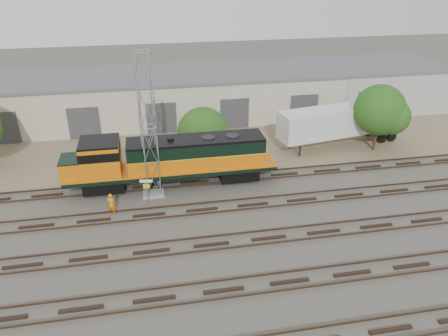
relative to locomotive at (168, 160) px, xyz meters
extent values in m
plane|color=#47423A|center=(6.13, -6.00, -2.40)|extent=(140.00, 140.00, 0.00)
cube|color=#726047|center=(6.13, 9.00, -2.39)|extent=(80.00, 16.00, 0.02)
cube|color=#4C3828|center=(6.13, -17.25, -2.19)|extent=(80.00, 0.08, 0.14)
cube|color=black|center=(6.13, -13.50, -2.33)|extent=(80.00, 2.40, 0.14)
cube|color=#4C3828|center=(6.13, -14.25, -2.19)|extent=(80.00, 0.08, 0.14)
cube|color=#4C3828|center=(6.13, -12.75, -2.19)|extent=(80.00, 0.08, 0.14)
cube|color=black|center=(6.13, -9.00, -2.33)|extent=(80.00, 2.40, 0.14)
cube|color=#4C3828|center=(6.13, -9.75, -2.19)|extent=(80.00, 0.08, 0.14)
cube|color=#4C3828|center=(6.13, -8.25, -2.19)|extent=(80.00, 0.08, 0.14)
cube|color=black|center=(6.13, -4.50, -2.33)|extent=(80.00, 2.40, 0.14)
cube|color=#4C3828|center=(6.13, -5.25, -2.19)|extent=(80.00, 0.08, 0.14)
cube|color=#4C3828|center=(6.13, -3.75, -2.19)|extent=(80.00, 0.08, 0.14)
cube|color=black|center=(6.13, 0.00, -2.33)|extent=(80.00, 2.40, 0.14)
cube|color=#4C3828|center=(6.13, -0.75, -2.19)|extent=(80.00, 0.08, 0.14)
cube|color=#4C3828|center=(6.13, 0.75, -2.19)|extent=(80.00, 0.08, 0.14)
cube|color=beige|center=(6.13, 17.00, 0.10)|extent=(58.00, 10.00, 5.00)
cube|color=#59595B|center=(6.13, 17.00, 2.75)|extent=(58.40, 10.40, 0.30)
cube|color=#999993|center=(28.13, 11.95, 0.10)|extent=(14.00, 0.10, 5.00)
cube|color=#333335|center=(-15.87, 11.94, -0.70)|extent=(3.20, 0.12, 3.40)
cube|color=#333335|center=(-7.87, 11.94, -0.70)|extent=(3.20, 0.12, 3.40)
cube|color=#333335|center=(0.13, 11.94, -0.70)|extent=(3.20, 0.12, 3.40)
cube|color=#333335|center=(8.13, 11.94, -0.70)|extent=(3.20, 0.12, 3.40)
cube|color=#333335|center=(16.13, 11.94, -0.70)|extent=(3.20, 0.12, 3.40)
cube|color=#333335|center=(24.13, 11.94, -0.70)|extent=(3.20, 0.12, 3.40)
cube|color=black|center=(-5.29, 0.00, -1.61)|extent=(3.26, 2.44, 1.02)
cube|color=black|center=(5.90, 0.00, -1.61)|extent=(3.26, 2.44, 1.02)
cube|color=black|center=(0.31, 0.00, -0.92)|extent=(17.30, 3.05, 0.36)
cylinder|color=black|center=(0.31, 0.00, -1.56)|extent=(4.27, 1.12, 1.12)
cube|color=#CE6609|center=(2.34, 0.00, -0.13)|extent=(11.20, 2.65, 1.22)
cube|color=black|center=(2.34, 0.00, 0.99)|extent=(11.20, 2.65, 1.02)
cube|color=black|center=(2.34, 0.00, 1.60)|extent=(11.20, 2.65, 0.20)
cube|color=#CE6609|center=(-5.29, 0.00, 0.58)|extent=(3.05, 3.05, 2.65)
cube|color=black|center=(-5.29, 0.00, 1.98)|extent=(3.05, 3.05, 0.16)
cube|color=#CE6609|center=(-7.63, 0.00, -0.03)|extent=(1.63, 2.44, 1.42)
cube|color=gray|center=(-1.39, -1.21, -2.30)|extent=(1.69, 1.69, 0.20)
cylinder|color=gray|center=(-1.91, -0.69, 3.45)|extent=(0.08, 0.08, 11.29)
cylinder|color=gray|center=(-0.88, -0.69, 3.45)|extent=(0.08, 0.08, 11.29)
cylinder|color=gray|center=(-1.91, -1.73, 3.45)|extent=(0.08, 0.08, 11.29)
cylinder|color=gray|center=(-0.88, -1.73, 3.45)|extent=(0.08, 0.08, 11.29)
cylinder|color=gray|center=(-1.89, -3.07, -1.22)|extent=(0.07, 0.07, 2.35)
cube|color=white|center=(-1.89, -3.07, -0.21)|extent=(0.96, 0.20, 0.23)
cube|color=yellow|center=(-1.89, -3.07, -0.64)|extent=(0.48, 0.12, 0.37)
imported|color=orange|center=(-4.57, -3.73, -1.53)|extent=(0.73, 0.60, 1.73)
cube|color=silver|center=(17.53, 5.38, 0.27)|extent=(13.37, 4.93, 2.72)
cube|color=black|center=(22.59, 6.30, -1.89)|extent=(2.83, 2.91, 1.01)
cube|color=black|center=(12.75, 3.48, -1.74)|extent=(0.15, 0.15, 1.31)
cube|color=black|center=(12.39, 5.47, -1.74)|extent=(0.15, 0.15, 1.31)
cube|color=navy|center=(27.28, 12.34, -1.65)|extent=(2.02, 1.96, 1.50)
cube|color=maroon|center=(22.62, 9.81, -1.70)|extent=(1.95, 1.90, 1.40)
cylinder|color=#382619|center=(3.75, 5.83, -2.17)|extent=(0.34, 0.34, 0.45)
sphere|color=#1C4714|center=(3.75, 5.83, -0.22)|extent=(4.95, 4.95, 4.95)
sphere|color=#1C4714|center=(4.73, 5.09, -0.71)|extent=(3.46, 3.46, 3.46)
cylinder|color=#382619|center=(20.52, 3.64, -1.18)|extent=(0.28, 0.28, 2.44)
sphere|color=#1C4714|center=(20.52, 3.64, 1.76)|extent=(4.89, 4.89, 4.89)
sphere|color=#1C4714|center=(21.49, 2.90, 1.27)|extent=(3.42, 3.42, 3.42)
camera|label=1|loc=(-1.48, -32.68, 15.33)|focal=35.00mm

